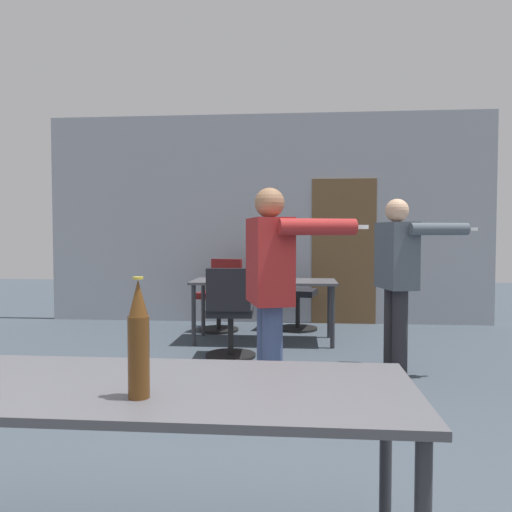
{
  "coord_description": "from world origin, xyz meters",
  "views": [
    {
      "loc": [
        0.45,
        -1.5,
        1.26
      ],
      "look_at": [
        0.13,
        2.3,
        1.1
      ],
      "focal_mm": 35.0,
      "sensor_mm": 36.0,
      "label": 1
    }
  ],
  "objects_px": {
    "person_right_polo": "(398,269)",
    "office_chair_side_rolled": "(221,297)",
    "office_chair_near_pushed": "(292,295)",
    "beer_bottle": "(139,341)",
    "office_chair_mid_tucked": "(230,316)",
    "person_left_plaid": "(271,279)"
  },
  "relations": [
    {
      "from": "person_left_plaid",
      "to": "beer_bottle",
      "type": "bearing_deg",
      "value": -25.78
    },
    {
      "from": "office_chair_side_rolled",
      "to": "office_chair_near_pushed",
      "type": "xyz_separation_m",
      "value": [
        0.94,
        0.11,
        0.02
      ]
    },
    {
      "from": "office_chair_mid_tucked",
      "to": "beer_bottle",
      "type": "height_order",
      "value": "beer_bottle"
    },
    {
      "from": "office_chair_mid_tucked",
      "to": "office_chair_near_pushed",
      "type": "distance_m",
      "value": 1.74
    },
    {
      "from": "person_right_polo",
      "to": "office_chair_side_rolled",
      "type": "relative_size",
      "value": 1.7
    },
    {
      "from": "person_right_polo",
      "to": "office_chair_side_rolled",
      "type": "height_order",
      "value": "person_right_polo"
    },
    {
      "from": "office_chair_near_pushed",
      "to": "beer_bottle",
      "type": "height_order",
      "value": "beer_bottle"
    },
    {
      "from": "person_left_plaid",
      "to": "office_chair_mid_tucked",
      "type": "xyz_separation_m",
      "value": [
        -0.5,
        1.45,
        -0.51
      ]
    },
    {
      "from": "office_chair_mid_tucked",
      "to": "office_chair_side_rolled",
      "type": "bearing_deg",
      "value": 99.14
    },
    {
      "from": "person_right_polo",
      "to": "person_left_plaid",
      "type": "bearing_deg",
      "value": -58.22
    },
    {
      "from": "person_left_plaid",
      "to": "person_right_polo",
      "type": "xyz_separation_m",
      "value": [
        1.1,
        1.1,
        -0.0
      ]
    },
    {
      "from": "office_chair_near_pushed",
      "to": "beer_bottle",
      "type": "relative_size",
      "value": 2.39
    },
    {
      "from": "person_right_polo",
      "to": "beer_bottle",
      "type": "height_order",
      "value": "person_right_polo"
    },
    {
      "from": "beer_bottle",
      "to": "office_chair_mid_tucked",
      "type": "bearing_deg",
      "value": 92.76
    },
    {
      "from": "person_left_plaid",
      "to": "office_chair_side_rolled",
      "type": "distance_m",
      "value": 3.13
    },
    {
      "from": "office_chair_mid_tucked",
      "to": "beer_bottle",
      "type": "distance_m",
      "value": 3.44
    },
    {
      "from": "office_chair_near_pushed",
      "to": "beer_bottle",
      "type": "xyz_separation_m",
      "value": [
        -0.45,
        -5.04,
        0.46
      ]
    },
    {
      "from": "office_chair_near_pushed",
      "to": "beer_bottle",
      "type": "bearing_deg",
      "value": 6.31
    },
    {
      "from": "office_chair_side_rolled",
      "to": "office_chair_mid_tucked",
      "type": "xyz_separation_m",
      "value": [
        0.33,
        -1.52,
        0.0
      ]
    },
    {
      "from": "person_left_plaid",
      "to": "office_chair_mid_tucked",
      "type": "bearing_deg",
      "value": -177.16
    },
    {
      "from": "office_chair_mid_tucked",
      "to": "person_right_polo",
      "type": "bearing_deg",
      "value": -15.52
    },
    {
      "from": "office_chair_side_rolled",
      "to": "person_left_plaid",
      "type": "bearing_deg",
      "value": 121.41
    }
  ]
}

